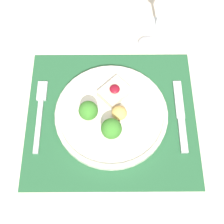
% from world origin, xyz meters
% --- Properties ---
extents(ground_plane, '(8.00, 8.00, 0.00)m').
position_xyz_m(ground_plane, '(0.00, 0.00, 0.00)').
color(ground_plane, '#4C4742').
extents(dining_table, '(1.17, 0.93, 0.76)m').
position_xyz_m(dining_table, '(0.00, 0.00, 0.65)').
color(dining_table, beige).
rests_on(dining_table, ground_plane).
extents(placemat, '(0.41, 0.36, 0.00)m').
position_xyz_m(placemat, '(0.00, 0.00, 0.76)').
color(placemat, '#235633').
rests_on(placemat, dining_table).
extents(dinner_plate, '(0.27, 0.27, 0.07)m').
position_xyz_m(dinner_plate, '(0.00, 0.00, 0.78)').
color(dinner_plate, silver).
rests_on(dinner_plate, placemat).
extents(fork, '(0.02, 0.19, 0.01)m').
position_xyz_m(fork, '(-0.17, 0.01, 0.77)').
color(fork, '#B2B2B7').
rests_on(fork, placemat).
extents(knife, '(0.02, 0.19, 0.01)m').
position_xyz_m(knife, '(0.17, -0.01, 0.77)').
color(knife, '#B2B2B7').
rests_on(knife, placemat).
extents(spoon, '(0.18, 0.05, 0.02)m').
position_xyz_m(spoon, '(0.09, 0.21, 0.77)').
color(spoon, '#B2B2B7').
rests_on(spoon, dining_table).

